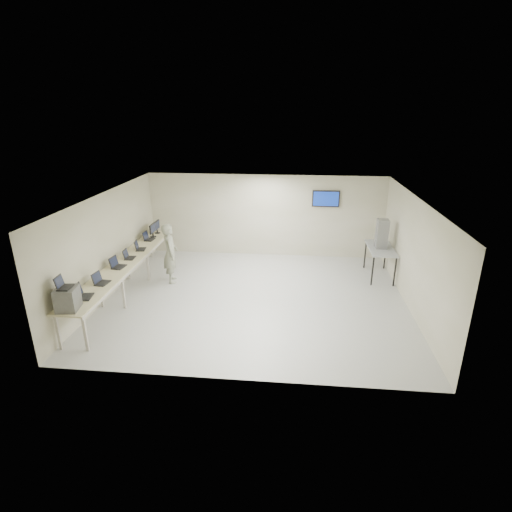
# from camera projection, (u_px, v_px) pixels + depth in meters

# --- Properties ---
(room) EXTENTS (8.01, 7.01, 2.81)m
(room) POSITION_uv_depth(u_px,v_px,m) (257.00, 249.00, 10.42)
(room) COLOR silver
(room) RESTS_ON ground
(workbench) EXTENTS (0.76, 6.00, 0.90)m
(workbench) POSITION_uv_depth(u_px,v_px,m) (125.00, 265.00, 10.91)
(workbench) COLOR beige
(workbench) RESTS_ON ground
(equipment_box) EXTENTS (0.49, 0.53, 0.49)m
(equipment_box) POSITION_uv_depth(u_px,v_px,m) (67.00, 299.00, 8.28)
(equipment_box) COLOR slate
(equipment_box) RESTS_ON workbench
(laptop_on_box) EXTENTS (0.29, 0.34, 0.26)m
(laptop_on_box) POSITION_uv_depth(u_px,v_px,m) (63.00, 285.00, 8.18)
(laptop_on_box) COLOR black
(laptop_on_box) RESTS_ON equipment_box
(laptop_0) EXTENTS (0.38, 0.44, 0.31)m
(laptop_0) POSITION_uv_depth(u_px,v_px,m) (82.00, 294.00, 8.86)
(laptop_0) COLOR black
(laptop_0) RESTS_ON workbench
(laptop_1) EXTENTS (0.33, 0.39, 0.28)m
(laptop_1) POSITION_uv_depth(u_px,v_px,m) (100.00, 281.00, 9.57)
(laptop_1) COLOR black
(laptop_1) RESTS_ON workbench
(laptop_2) EXTENTS (0.35, 0.41, 0.29)m
(laptop_2) POSITION_uv_depth(u_px,v_px,m) (117.00, 265.00, 10.54)
(laptop_2) COLOR black
(laptop_2) RESTS_ON workbench
(laptop_3) EXTENTS (0.29, 0.34, 0.26)m
(laptop_3) POSITION_uv_depth(u_px,v_px,m) (128.00, 256.00, 11.17)
(laptop_3) COLOR black
(laptop_3) RESTS_ON workbench
(laptop_4) EXTENTS (0.34, 0.39, 0.27)m
(laptop_4) POSITION_uv_depth(u_px,v_px,m) (139.00, 247.00, 11.86)
(laptop_4) COLOR black
(laptop_4) RESTS_ON workbench
(laptop_5) EXTENTS (0.31, 0.37, 0.28)m
(laptop_5) POSITION_uv_depth(u_px,v_px,m) (148.00, 238.00, 12.73)
(laptop_5) COLOR black
(laptop_5) RESTS_ON workbench
(monitor_near) EXTENTS (0.20, 0.44, 0.44)m
(monitor_near) POSITION_uv_depth(u_px,v_px,m) (153.00, 229.00, 12.97)
(monitor_near) COLOR black
(monitor_near) RESTS_ON workbench
(monitor_far) EXTENTS (0.19, 0.43, 0.43)m
(monitor_far) POSITION_uv_depth(u_px,v_px,m) (157.00, 226.00, 13.36)
(monitor_far) COLOR black
(monitor_far) RESTS_ON workbench
(soldier) EXTENTS (0.62, 0.75, 1.77)m
(soldier) POSITION_uv_depth(u_px,v_px,m) (170.00, 253.00, 11.62)
(soldier) COLOR gray
(soldier) RESTS_ON ground
(side_table) EXTENTS (0.73, 1.56, 0.94)m
(side_table) POSITION_uv_depth(u_px,v_px,m) (381.00, 250.00, 11.97)
(side_table) COLOR #979B9E
(side_table) RESTS_ON ground
(storage_bins) EXTENTS (0.33, 0.36, 0.87)m
(storage_bins) POSITION_uv_depth(u_px,v_px,m) (382.00, 234.00, 11.80)
(storage_bins) COLOR gray
(storage_bins) RESTS_ON side_table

